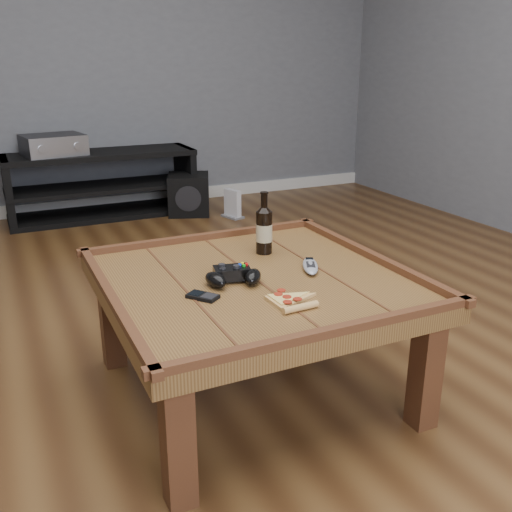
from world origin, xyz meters
name	(u,v)px	position (x,y,z in m)	size (l,w,h in m)	color
ground	(254,391)	(0.00, 0.00, 0.00)	(6.00, 6.00, 0.00)	#3F2512
wall_back	(83,32)	(0.00, 3.00, 1.35)	(5.00, 0.04, 2.70)	#56585E
baseboard	(99,203)	(0.00, 2.99, 0.05)	(5.00, 0.02, 0.10)	silver
coffee_table	(254,293)	(0.00, 0.00, 0.39)	(1.03, 1.03, 0.48)	#523317
media_console	(102,185)	(0.00, 2.75, 0.25)	(1.40, 0.45, 0.50)	black
beer_bottle	(264,229)	(0.15, 0.22, 0.55)	(0.06, 0.06, 0.24)	black
game_controller	(233,276)	(-0.09, -0.02, 0.48)	(0.21, 0.16, 0.06)	black
pizza_slice	(289,300)	(0.01, -0.24, 0.46)	(0.14, 0.22, 0.02)	tan
smartphone	(203,296)	(-0.22, -0.09, 0.46)	(0.10, 0.11, 0.01)	black
remote_control	(310,266)	(0.22, -0.01, 0.46)	(0.12, 0.18, 0.03)	#92969F
av_receiver	(53,145)	(-0.32, 2.74, 0.57)	(0.46, 0.41, 0.14)	black
subwoofer	(189,194)	(0.62, 2.54, 0.16)	(0.40, 0.40, 0.31)	black
game_console	(233,205)	(0.89, 2.28, 0.10)	(0.14, 0.19, 0.22)	slate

